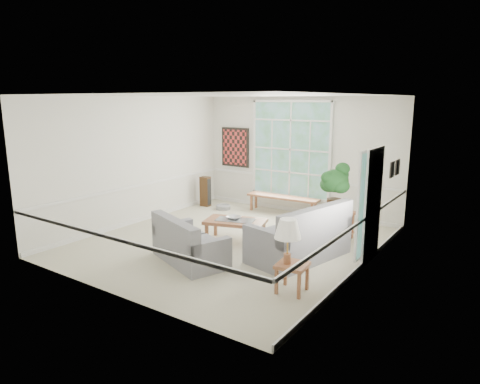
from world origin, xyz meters
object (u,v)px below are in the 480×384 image
object	(u,v)px
loveseat_right	(299,231)
side_table	(292,278)
coffee_table	(235,231)
end_table	(336,224)
loveseat_front	(190,239)

from	to	relation	value
loveseat_right	side_table	distance (m)	1.53
loveseat_right	side_table	size ratio (longest dim) A/B	4.20
coffee_table	end_table	world-z (taller)	end_table
loveseat_right	coffee_table	world-z (taller)	loveseat_right
loveseat_front	side_table	distance (m)	2.15
coffee_table	loveseat_right	bearing A→B (deg)	-21.01
loveseat_front	end_table	bearing A→B (deg)	79.87
end_table	coffee_table	bearing A→B (deg)	-139.55
coffee_table	side_table	distance (m)	2.58
end_table	loveseat_front	bearing A→B (deg)	-121.10
loveseat_front	end_table	distance (m)	3.28
loveseat_front	end_table	world-z (taller)	loveseat_front
side_table	loveseat_front	bearing A→B (deg)	177.49
loveseat_right	loveseat_front	world-z (taller)	loveseat_right
loveseat_front	coffee_table	distance (m)	1.41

